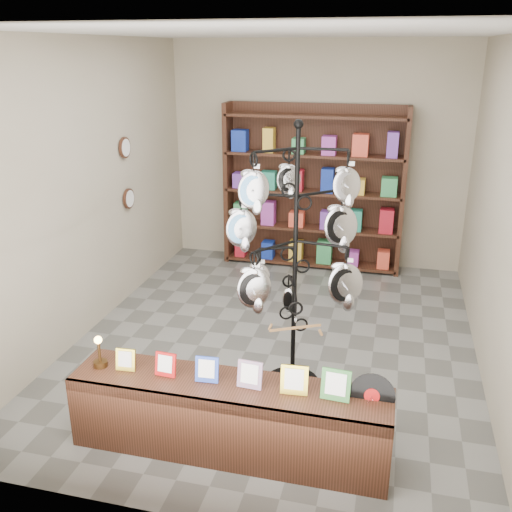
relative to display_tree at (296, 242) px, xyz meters
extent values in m
plane|color=slate|center=(-0.32, 0.77, -1.36)|extent=(5.00, 5.00, 0.00)
plane|color=#ABA08A|center=(-0.32, 3.27, 0.14)|extent=(4.00, 0.00, 4.00)
plane|color=#ABA08A|center=(-0.32, -1.73, 0.14)|extent=(4.00, 0.00, 4.00)
plane|color=#ABA08A|center=(-2.32, 0.77, 0.14)|extent=(0.00, 5.00, 5.00)
plane|color=#ABA08A|center=(1.68, 0.77, 0.14)|extent=(0.00, 5.00, 5.00)
plane|color=white|center=(-0.32, 0.77, 1.64)|extent=(5.00, 5.00, 0.00)
cylinder|color=black|center=(0.00, 0.00, -1.35)|extent=(0.63, 0.63, 0.03)
cylinder|color=black|center=(0.00, 0.00, -0.21)|extent=(0.05, 0.05, 2.30)
sphere|color=black|center=(0.00, 0.00, 0.96)|extent=(0.08, 0.08, 0.08)
ellipsoid|color=silver|center=(-0.09, 0.22, -0.64)|extent=(0.13, 0.08, 0.24)
cube|color=#AA7646|center=(0.07, -0.32, -0.63)|extent=(0.40, 0.22, 0.04)
cube|color=black|center=(-0.29, -1.01, -1.07)|extent=(2.37, 0.49, 0.58)
cube|color=yellow|center=(-1.10, -1.02, -0.70)|extent=(0.15, 0.05, 0.17)
cube|color=#B00E0E|center=(-0.77, -1.02, -0.69)|extent=(0.16, 0.06, 0.18)
cube|color=#263FA5|center=(-0.45, -1.01, -0.69)|extent=(0.17, 0.06, 0.19)
cube|color=#E54C33|center=(-0.13, -1.01, -0.68)|extent=(0.18, 0.06, 0.20)
cube|color=yellow|center=(0.19, -1.01, -0.68)|extent=(0.19, 0.06, 0.21)
cube|color=#337233|center=(0.48, -1.01, -0.67)|extent=(0.20, 0.07, 0.22)
cylinder|color=black|center=(0.73, -0.96, -0.75)|extent=(0.32, 0.07, 0.32)
cylinder|color=#B00E0E|center=(0.73, -0.96, -0.75)|extent=(0.11, 0.03, 0.11)
cylinder|color=#452C13|center=(-1.31, -1.02, -0.76)|extent=(0.11, 0.11, 0.04)
cylinder|color=#452C13|center=(-1.31, -1.02, -0.66)|extent=(0.02, 0.02, 0.15)
sphere|color=#FFBF59|center=(-1.31, -1.02, -0.56)|extent=(0.06, 0.06, 0.06)
cube|color=black|center=(-0.32, 3.21, -0.26)|extent=(2.40, 0.04, 2.20)
cube|color=black|center=(-1.50, 3.05, -0.26)|extent=(0.06, 0.36, 2.20)
cube|color=black|center=(0.86, 3.05, -0.26)|extent=(0.06, 0.36, 2.20)
cube|color=black|center=(-0.32, 3.05, -1.31)|extent=(2.36, 0.36, 0.04)
cube|color=black|center=(-0.32, 3.05, -0.81)|extent=(2.36, 0.36, 0.03)
cube|color=black|center=(-0.32, 3.05, -0.31)|extent=(2.36, 0.36, 0.04)
cube|color=black|center=(-0.32, 3.05, 0.19)|extent=(2.36, 0.36, 0.04)
cube|color=black|center=(-0.32, 3.05, 0.69)|extent=(2.36, 0.36, 0.04)
cylinder|color=black|center=(-2.29, 1.57, 0.44)|extent=(0.03, 0.24, 0.24)
cylinder|color=black|center=(-2.29, 1.57, -0.16)|extent=(0.03, 0.24, 0.24)
camera|label=1|loc=(0.77, -4.42, 1.51)|focal=40.00mm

